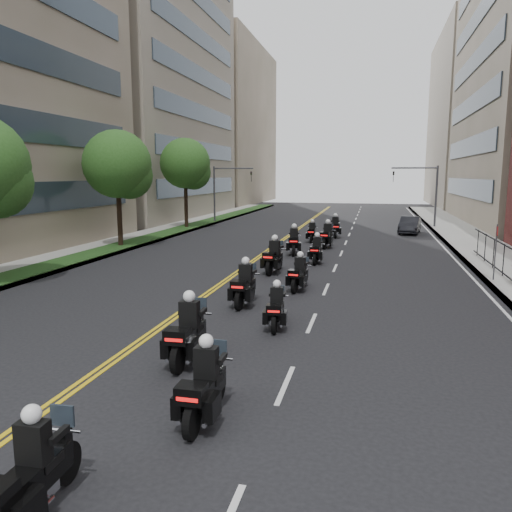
{
  "coord_description": "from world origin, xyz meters",
  "views": [
    {
      "loc": [
        5.04,
        -5.8,
        4.83
      ],
      "look_at": [
        0.12,
        15.07,
        1.31
      ],
      "focal_mm": 35.0,
      "sensor_mm": 36.0,
      "label": 1
    }
  ],
  "objects": [
    {
      "name": "building_left_far",
      "position": [
        -22.0,
        78.0,
        13.0
      ],
      "size": [
        16.0,
        28.0,
        26.0
      ],
      "primitive_type": "cube",
      "color": "gray",
      "rests_on": "ground"
    },
    {
      "name": "motorcycle_1",
      "position": [
        1.93,
        2.99,
        0.68
      ],
      "size": [
        0.54,
        2.34,
        1.73
      ],
      "rotation": [
        0.0,
        0.0,
        0.01
      ],
      "color": "black",
      "rests_on": "ground"
    },
    {
      "name": "traffic_signal_left",
      "position": [
        -9.54,
        42.0,
        3.7
      ],
      "size": [
        4.09,
        0.2,
        5.6
      ],
      "color": "#3F3F44",
      "rests_on": "ground"
    },
    {
      "name": "building_right_far",
      "position": [
        21.5,
        78.0,
        13.0
      ],
      "size": [
        15.0,
        28.0,
        26.0
      ],
      "primitive_type": "cube",
      "color": "gray",
      "rests_on": "ground"
    },
    {
      "name": "motorcycle_5",
      "position": [
        2.1,
        14.63,
        0.64
      ],
      "size": [
        0.65,
        2.21,
        1.63
      ],
      "rotation": [
        0.0,
        0.0,
        -0.12
      ],
      "color": "black",
      "rests_on": "ground"
    },
    {
      "name": "motorcycle_3",
      "position": [
        2.16,
        9.25,
        0.6
      ],
      "size": [
        0.56,
        2.07,
        1.53
      ],
      "rotation": [
        0.0,
        0.0,
        0.09
      ],
      "color": "black",
      "rests_on": "ground"
    },
    {
      "name": "building_left_mid",
      "position": [
        -21.98,
        48.0,
        17.0
      ],
      "size": [
        16.11,
        28.0,
        34.0
      ],
      "color": "gray",
      "rests_on": "ground"
    },
    {
      "name": "motorcycle_0",
      "position": [
        0.5,
        -0.32,
        0.66
      ],
      "size": [
        0.53,
        2.25,
        1.66
      ],
      "rotation": [
        0.0,
        0.0,
        0.03
      ],
      "color": "black",
      "rests_on": "ground"
    },
    {
      "name": "motorcycle_10",
      "position": [
        0.77,
        29.95,
        0.64
      ],
      "size": [
        0.51,
        2.2,
        1.62
      ],
      "rotation": [
        0.0,
        0.0,
        0.03
      ],
      "color": "black",
      "rests_on": "ground"
    },
    {
      "name": "motorcycle_7",
      "position": [
        2.08,
        21.22,
        0.67
      ],
      "size": [
        0.53,
        2.29,
        1.69
      ],
      "rotation": [
        0.0,
        0.0,
        -0.02
      ],
      "color": "black",
      "rests_on": "ground"
    },
    {
      "name": "motorcycle_4",
      "position": [
        0.48,
        11.72,
        0.71
      ],
      "size": [
        0.56,
        2.44,
        1.8
      ],
      "rotation": [
        0.0,
        0.0,
        -0.01
      ],
      "color": "black",
      "rests_on": "ground"
    },
    {
      "name": "street_trees",
      "position": [
        -11.05,
        18.61,
        5.13
      ],
      "size": [
        4.4,
        38.4,
        7.98
      ],
      "color": "black",
      "rests_on": "ground"
    },
    {
      "name": "traffic_signal_right",
      "position": [
        9.54,
        42.0,
        3.7
      ],
      "size": [
        4.09,
        0.2,
        5.6
      ],
      "color": "#3F3F44",
      "rests_on": "ground"
    },
    {
      "name": "motorcycle_6",
      "position": [
        0.33,
        18.03,
        0.74
      ],
      "size": [
        0.68,
        2.55,
        1.88
      ],
      "rotation": [
        0.0,
        0.0,
        -0.08
      ],
      "color": "black",
      "rests_on": "ground"
    },
    {
      "name": "motorcycle_8",
      "position": [
        0.4,
        23.95,
        0.74
      ],
      "size": [
        0.76,
        2.53,
        1.87
      ],
      "rotation": [
        0.0,
        0.0,
        0.13
      ],
      "color": "black",
      "rests_on": "ground"
    },
    {
      "name": "motorcycle_2",
      "position": [
        0.49,
        5.84,
        0.74
      ],
      "size": [
        0.59,
        2.54,
        1.87
      ],
      "rotation": [
        0.0,
        0.0,
        0.04
      ],
      "color": "black",
      "rests_on": "ground"
    },
    {
      "name": "sidewalk_right",
      "position": [
        12.0,
        25.0,
        0.07
      ],
      "size": [
        4.0,
        90.0,
        0.15
      ],
      "primitive_type": "cube",
      "color": "gray",
      "rests_on": "ground"
    },
    {
      "name": "sidewalk_left",
      "position": [
        -12.0,
        25.0,
        0.07
      ],
      "size": [
        4.0,
        90.0,
        0.15
      ],
      "primitive_type": "cube",
      "color": "gray",
      "rests_on": "ground"
    },
    {
      "name": "ground",
      "position": [
        0.0,
        0.0,
        0.0
      ],
      "size": [
        160.0,
        160.0,
        0.0
      ],
      "primitive_type": "plane",
      "color": "black",
      "rests_on": "ground"
    },
    {
      "name": "motorcycle_11",
      "position": [
        2.21,
        32.95,
        0.73
      ],
      "size": [
        0.71,
        2.51,
        1.86
      ],
      "rotation": [
        0.0,
        0.0,
        0.11
      ],
      "color": "black",
      "rests_on": "ground"
    },
    {
      "name": "motorcycle_9",
      "position": [
        2.11,
        27.21,
        0.74
      ],
      "size": [
        0.71,
        2.55,
        1.88
      ],
      "rotation": [
        0.0,
        0.0,
        -0.1
      ],
      "color": "black",
      "rests_on": "ground"
    },
    {
      "name": "grass_strip",
      "position": [
        -11.2,
        25.0,
        0.17
      ],
      "size": [
        2.0,
        90.0,
        0.04
      ],
      "primitive_type": "cube",
      "color": "#1B3C15",
      "rests_on": "sidewalk_left"
    },
    {
      "name": "parked_sedan",
      "position": [
        8.0,
        36.95,
        0.7
      ],
      "size": [
        2.13,
        4.41,
        1.39
      ],
      "primitive_type": "imported",
      "rotation": [
        0.0,
        0.0,
        -0.16
      ],
      "color": "black",
      "rests_on": "ground"
    }
  ]
}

